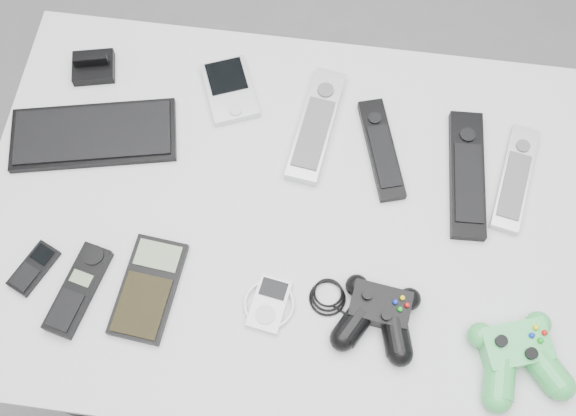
# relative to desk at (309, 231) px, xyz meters

# --- Properties ---
(floor) EXTENTS (3.50, 3.50, 0.00)m
(floor) POSITION_rel_desk_xyz_m (0.04, 0.09, -0.68)
(floor) COLOR slate
(floor) RESTS_ON ground
(desk) EXTENTS (1.11, 0.71, 0.74)m
(desk) POSITION_rel_desk_xyz_m (0.00, 0.00, 0.00)
(desk) COLOR #AFAFB1
(desk) RESTS_ON floor
(pda_keyboard) EXTENTS (0.30, 0.18, 0.02)m
(pda_keyboard) POSITION_rel_desk_xyz_m (-0.39, 0.10, 0.07)
(pda_keyboard) COLOR black
(pda_keyboard) RESTS_ON desk
(dock_bracket) EXTENTS (0.09, 0.08, 0.04)m
(dock_bracket) POSITION_rel_desk_xyz_m (-0.43, 0.24, 0.08)
(dock_bracket) COLOR black
(dock_bracket) RESTS_ON desk
(pda) EXTENTS (0.12, 0.15, 0.02)m
(pda) POSITION_rel_desk_xyz_m (-0.17, 0.22, 0.07)
(pda) COLOR #B5B7BD
(pda) RESTS_ON desk
(remote_silver_a) EXTENTS (0.08, 0.23, 0.02)m
(remote_silver_a) POSITION_rel_desk_xyz_m (-0.01, 0.17, 0.08)
(remote_silver_a) COLOR #B5B7BD
(remote_silver_a) RESTS_ON desk
(remote_black_a) EXTENTS (0.10, 0.20, 0.02)m
(remote_black_a) POSITION_rel_desk_xyz_m (0.11, 0.14, 0.07)
(remote_black_a) COLOR black
(remote_black_a) RESTS_ON desk
(remote_black_b) EXTENTS (0.07, 0.24, 0.02)m
(remote_black_b) POSITION_rel_desk_xyz_m (0.25, 0.11, 0.08)
(remote_black_b) COLOR black
(remote_black_b) RESTS_ON desk
(remote_silver_b) EXTENTS (0.08, 0.20, 0.02)m
(remote_silver_b) POSITION_rel_desk_xyz_m (0.33, 0.11, 0.07)
(remote_silver_b) COLOR #AFAFB5
(remote_silver_b) RESTS_ON desk
(mobile_phone) EXTENTS (0.07, 0.10, 0.01)m
(mobile_phone) POSITION_rel_desk_xyz_m (-0.43, -0.15, 0.07)
(mobile_phone) COLOR black
(mobile_phone) RESTS_ON desk
(cordless_handset) EXTENTS (0.08, 0.16, 0.02)m
(cordless_handset) POSITION_rel_desk_xyz_m (-0.35, -0.18, 0.08)
(cordless_handset) COLOR black
(cordless_handset) RESTS_ON desk
(calculator) EXTENTS (0.10, 0.17, 0.02)m
(calculator) POSITION_rel_desk_xyz_m (-0.24, -0.16, 0.07)
(calculator) COLOR black
(calculator) RESTS_ON desk
(mp3_player) EXTENTS (0.09, 0.10, 0.02)m
(mp3_player) POSITION_rel_desk_xyz_m (-0.05, -0.16, 0.07)
(mp3_player) COLOR silver
(mp3_player) RESTS_ON desk
(controller_black) EXTENTS (0.23, 0.16, 0.04)m
(controller_black) POSITION_rel_desk_xyz_m (0.12, -0.15, 0.09)
(controller_black) COLOR black
(controller_black) RESTS_ON desk
(controller_green) EXTENTS (0.18, 0.19, 0.05)m
(controller_green) POSITION_rel_desk_xyz_m (0.34, -0.19, 0.09)
(controller_green) COLOR green
(controller_green) RESTS_ON desk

